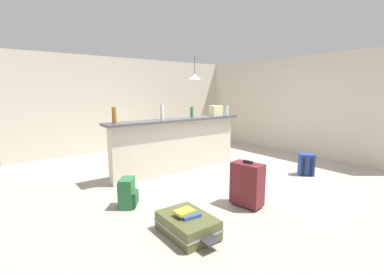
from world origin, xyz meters
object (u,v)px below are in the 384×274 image
Objects in this scene: suitcase_upright_maroon at (247,184)px; backpack_green at (128,193)px; book_stack at (187,213)px; bottle_clear at (227,111)px; pendant_lamp at (195,77)px; backpack_blue at (306,165)px; dining_table at (197,127)px; suitcase_flat_olive at (188,225)px; bottle_white at (162,112)px; dining_chair_near_partition at (206,135)px; grocery_bag at (216,111)px; bottle_amber at (114,115)px; bottle_green at (192,112)px.

suitcase_upright_maroon is 1.60× the size of backpack_green.
backpack_green reaches higher than book_stack.
pendant_lamp reaches higher than bottle_clear.
backpack_blue is (0.42, -2.99, -1.78)m from pendant_lamp.
dining_table is at bearing 96.37° from backpack_blue.
suitcase_flat_olive is 1.24× the size of suitcase_upright_maroon.
book_stack is at bearing -173.33° from backpack_blue.
bottle_white is 2.14m from suitcase_upright_maroon.
pendant_lamp is (-0.09, -0.01, 1.33)m from dining_table.
dining_chair_near_partition is 3.45m from backpack_green.
backpack_blue is at bearing 7.51° from suitcase_upright_maroon.
backpack_blue is (3.15, 0.37, 0.09)m from suitcase_flat_olive.
pendant_lamp is at bearing 98.08° from backpack_blue.
bottle_white is 0.70× the size of backpack_blue.
bottle_white is at bearing -144.82° from dining_table.
grocery_bag is 0.62× the size of backpack_green.
dining_chair_near_partition is at bearing 64.44° from grocery_bag.
dining_table is (2.81, 1.29, -0.57)m from bottle_amber.
backpack_green is (-2.94, -1.78, -0.31)m from dining_chair_near_partition.
bottle_green is at bearing 51.50° from book_stack.
dining_chair_near_partition reaches higher than backpack_green.
pendant_lamp is at bearing 63.85° from suitcase_upright_maroon.
backpack_green is (-1.15, -0.93, -1.03)m from bottle_white.
dining_chair_near_partition reaches higher than dining_table.
grocery_bag reaches higher than suitcase_upright_maroon.
bottle_amber is at bearing 151.36° from backpack_blue.
book_stack is at bearing -129.92° from dining_table.
bottle_white reaches higher than backpack_blue.
suitcase_flat_olive is 3.18m from backpack_blue.
bottle_clear is 0.81× the size of grocery_bag.
grocery_bag is (1.42, 0.06, -0.04)m from bottle_white.
grocery_bag reaches higher than dining_table.
pendant_lamp is (0.02, 0.48, 1.47)m from dining_chair_near_partition.
suitcase_upright_maroon is at bearing -36.23° from backpack_green.
suitcase_flat_olive is at bearing -114.14° from bottle_white.
pendant_lamp is 4.72m from suitcase_flat_olive.
grocery_bag is 2.48m from suitcase_upright_maroon.
pendant_lamp is at bearing 83.35° from bottle_clear.
grocery_bag is 0.31× the size of suitcase_flat_olive.
backpack_blue is (0.44, -2.51, -0.31)m from dining_chair_near_partition.
suitcase_upright_maroon reaches higher than backpack_blue.
bottle_amber is 3.14m from dining_table.
bottle_clear is 1.51m from dining_table.
dining_table reaches higher than suitcase_flat_olive.
bottle_green is 1.40m from dining_chair_near_partition.
dining_table is at bearing 69.26° from grocery_bag.
suitcase_upright_maroon is at bearing -127.38° from bottle_clear.
bottle_white is 1.11× the size of book_stack.
bottle_amber is at bearing 119.40° from suitcase_upright_maroon.
bottle_white reaches higher than dining_table.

